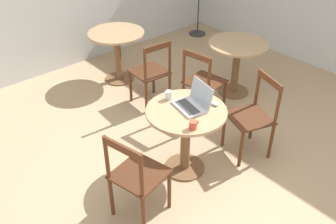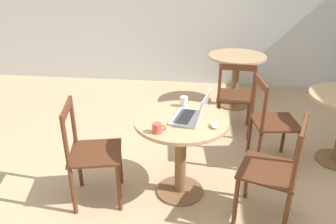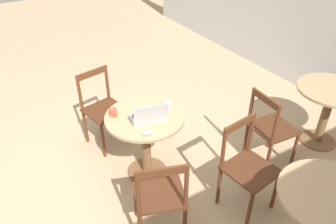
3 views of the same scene
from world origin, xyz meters
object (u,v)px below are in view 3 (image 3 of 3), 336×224
(cafe_table_mid, at_px, (326,213))
(mug, at_px, (113,112))
(mouse, at_px, (147,132))
(chair_near_left, at_px, (103,109))
(chair_mid_left, at_px, (247,167))
(cafe_table_far, at_px, (329,103))
(cafe_table_near, at_px, (145,131))
(chair_far_front, at_px, (270,129))
(chair_near_right, at_px, (160,196))
(drinking_glass, at_px, (167,105))
(laptop, at_px, (149,116))

(cafe_table_mid, relative_size, mug, 7.40)
(cafe_table_mid, distance_m, mouse, 1.58)
(chair_near_left, bearing_deg, chair_mid_left, 25.61)
(cafe_table_far, relative_size, chair_mid_left, 0.87)
(cafe_table_near, bearing_deg, chair_near_left, -167.18)
(cafe_table_far, bearing_deg, cafe_table_near, -106.42)
(cafe_table_far, distance_m, chair_near_left, 2.61)
(cafe_table_near, distance_m, chair_far_front, 1.33)
(chair_near_left, bearing_deg, cafe_table_far, 58.74)
(chair_near_right, distance_m, chair_near_left, 1.49)
(chair_mid_left, distance_m, chair_far_front, 0.69)
(cafe_table_mid, height_order, drinking_glass, drinking_glass)
(cafe_table_mid, xyz_separation_m, mouse, (-1.34, -0.81, 0.20))
(cafe_table_near, distance_m, chair_near_right, 0.79)
(mug, bearing_deg, chair_far_front, 64.34)
(chair_near_right, xyz_separation_m, chair_mid_left, (0.11, 0.86, 0.00))
(cafe_table_far, bearing_deg, laptop, -104.15)
(chair_mid_left, relative_size, laptop, 2.38)
(chair_far_front, distance_m, mouse, 1.39)
(chair_near_left, xyz_separation_m, mouse, (1.01, 0.06, 0.30))
(chair_near_right, bearing_deg, cafe_table_near, 160.62)
(cafe_table_near, relative_size, chair_near_left, 0.87)
(chair_near_left, bearing_deg, mug, -8.38)
(cafe_table_near, height_order, mug, mug)
(chair_far_front, bearing_deg, cafe_table_near, -114.16)
(mug, bearing_deg, cafe_table_mid, 28.38)
(chair_near_left, relative_size, mug, 8.54)
(cafe_table_near, bearing_deg, chair_far_front, 65.84)
(cafe_table_far, height_order, mug, mug)
(chair_near_left, height_order, chair_far_front, same)
(cafe_table_far, bearing_deg, mug, -108.35)
(cafe_table_mid, distance_m, mug, 2.02)
(chair_near_left, bearing_deg, mouse, 3.22)
(chair_far_front, relative_size, drinking_glass, 9.95)
(mouse, bearing_deg, chair_mid_left, 50.45)
(chair_far_front, distance_m, drinking_glass, 1.14)
(chair_far_front, xyz_separation_m, mug, (-0.70, -1.47, 0.32))
(cafe_table_mid, xyz_separation_m, mug, (-1.76, -0.95, 0.23))
(cafe_table_near, xyz_separation_m, chair_far_front, (0.54, 1.21, -0.09))
(laptop, distance_m, mug, 0.36)
(cafe_table_mid, xyz_separation_m, chair_near_left, (-2.35, -0.87, -0.09))
(chair_near_right, xyz_separation_m, laptop, (-0.65, 0.26, 0.33))
(chair_near_right, height_order, mouse, chair_near_right)
(mug, bearing_deg, chair_near_right, -0.30)
(chair_far_front, height_order, laptop, laptop)
(cafe_table_mid, distance_m, chair_far_front, 1.18)
(chair_far_front, distance_m, mug, 1.66)
(chair_near_left, bearing_deg, cafe_table_near, 12.82)
(drinking_glass, bearing_deg, mug, -107.69)
(cafe_table_mid, bearing_deg, chair_near_left, -159.75)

